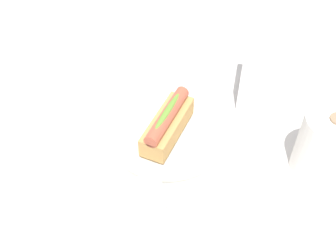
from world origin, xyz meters
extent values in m
plane|color=beige|center=(0.00, 0.00, 0.00)|extent=(2.40, 2.40, 0.00)
cylinder|color=silver|center=(0.02, 0.00, 0.01)|extent=(0.22, 0.22, 0.03)
torus|color=silver|center=(0.02, 0.00, 0.03)|extent=(0.23, 0.23, 0.01)
cube|color=tan|center=(0.02, 0.00, 0.05)|extent=(0.16, 0.07, 0.04)
cylinder|color=#BC563D|center=(0.02, 0.00, 0.08)|extent=(0.15, 0.05, 0.03)
ellipsoid|color=olive|center=(0.02, 0.00, 0.09)|extent=(0.11, 0.03, 0.01)
cylinder|color=white|center=(0.20, 0.02, 0.04)|extent=(0.07, 0.07, 0.09)
cylinder|color=silver|center=(0.20, 0.02, 0.02)|extent=(0.06, 0.06, 0.04)
cylinder|color=white|center=(-0.01, 0.29, 0.07)|extent=(0.11, 0.11, 0.13)
cube|color=white|center=(-0.18, 0.13, 0.07)|extent=(0.11, 0.05, 0.15)
camera|label=1|loc=(0.54, 0.15, 0.61)|focal=43.03mm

